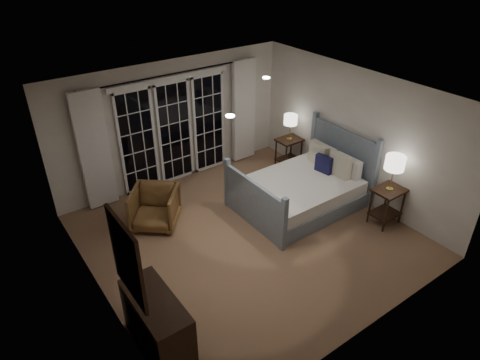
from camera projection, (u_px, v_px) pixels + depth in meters
floor at (247, 236)px, 7.38m from camera, size 5.00×5.00×0.00m
ceiling at (249, 97)px, 6.10m from camera, size 5.00×5.00×0.00m
wall_left at (92, 229)px, 5.49m from camera, size 0.02×5.00×2.50m
wall_right at (355, 135)px, 7.99m from camera, size 0.02×5.00×2.50m
wall_back at (173, 123)px, 8.49m from camera, size 5.00×0.02×2.50m
wall_front at (375, 259)px, 4.99m from camera, size 5.00×0.02×2.50m
french_doors at (175, 131)px, 8.54m from camera, size 2.50×0.04×2.20m
curtain_rod at (171, 74)px, 7.91m from camera, size 3.50×0.03×0.03m
curtain_left at (95, 151)px, 7.63m from camera, size 0.55×0.10×2.25m
curtain_right at (244, 111)px, 9.28m from camera, size 0.55×0.10×2.25m
downlight_a at (266, 78)px, 6.93m from camera, size 0.12×0.12×0.01m
downlight_b at (230, 116)px, 5.53m from camera, size 0.12×0.12×0.01m
bed at (302, 190)px, 8.05m from camera, size 2.23×1.60×1.30m
nightstand_left at (387, 201)px, 7.49m from camera, size 0.54×0.43×0.70m
nightstand_right at (289, 149)px, 9.29m from camera, size 0.52×0.42×0.68m
lamp_left at (395, 163)px, 7.11m from camera, size 0.33×0.33×0.64m
lamp_right at (291, 120)px, 8.94m from camera, size 0.29×0.29×0.55m
armchair at (155, 208)px, 7.49m from camera, size 1.09×1.10×0.72m
dresser at (158, 323)px, 5.25m from camera, size 0.48×1.13×0.80m
mirror at (127, 259)px, 4.55m from camera, size 0.05×0.85×1.00m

